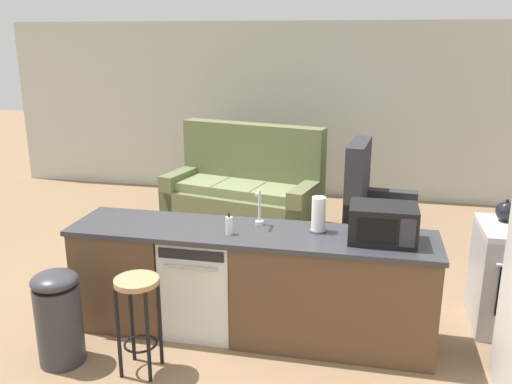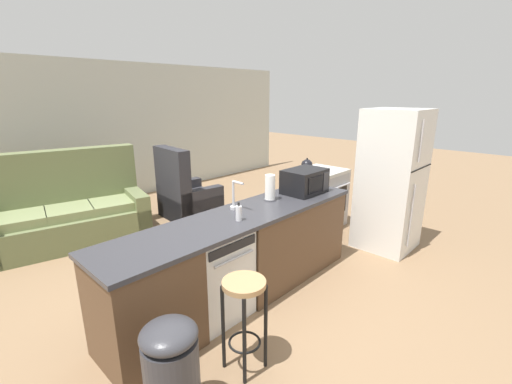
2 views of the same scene
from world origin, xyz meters
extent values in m
plane|color=#896B4C|center=(0.00, 0.00, 0.00)|extent=(24.00, 24.00, 0.00)
cube|color=beige|center=(0.30, 4.20, 1.30)|extent=(10.00, 0.06, 2.60)
cube|color=brown|center=(-0.93, 0.00, 0.43)|extent=(0.75, 0.62, 0.86)
cube|color=brown|center=(0.83, 0.00, 0.43)|extent=(1.55, 0.62, 0.86)
cube|color=#333338|center=(0.15, 0.00, 0.88)|extent=(2.94, 0.66, 0.04)
cube|color=black|center=(0.15, 0.00, 0.04)|extent=(2.86, 0.56, 0.08)
cube|color=silver|center=(-0.25, 0.00, 0.42)|extent=(0.58, 0.58, 0.84)
cube|color=black|center=(-0.25, -0.30, 0.78)|extent=(0.52, 0.01, 0.08)
cylinder|color=#B2B2B7|center=(-0.25, -0.31, 0.68)|extent=(0.44, 0.02, 0.02)
cube|color=#B7B7BC|center=(2.35, 0.55, 0.42)|extent=(0.76, 0.64, 0.85)
cube|color=black|center=(2.35, 0.22, 0.47)|extent=(0.53, 0.01, 0.43)
cylinder|color=silver|center=(2.35, 0.20, 0.70)|extent=(0.61, 0.03, 0.03)
cube|color=silver|center=(2.35, 0.55, 0.88)|extent=(0.76, 0.64, 0.05)
torus|color=black|center=(2.18, 0.42, 0.89)|extent=(0.16, 0.16, 0.01)
torus|color=black|center=(2.52, 0.42, 0.89)|extent=(0.16, 0.16, 0.01)
torus|color=black|center=(2.18, 0.68, 0.89)|extent=(0.16, 0.16, 0.01)
torus|color=black|center=(2.52, 0.68, 0.89)|extent=(0.16, 0.16, 0.01)
cube|color=silver|center=(2.35, -0.55, 0.92)|extent=(0.72, 0.70, 1.84)
cylinder|color=#B2B2B7|center=(2.15, -0.92, 1.49)|extent=(0.02, 0.02, 0.49)
cylinder|color=#B2B2B7|center=(2.15, -0.92, 0.57)|extent=(0.02, 0.02, 0.80)
cube|color=black|center=(2.35, -0.90, 1.14)|extent=(0.68, 0.01, 0.01)
cube|color=black|center=(1.17, 0.00, 1.04)|extent=(0.50, 0.36, 0.28)
cube|color=black|center=(1.13, -0.18, 1.04)|extent=(0.27, 0.01, 0.18)
cube|color=#2D2D33|center=(1.34, -0.18, 1.04)|extent=(0.11, 0.01, 0.21)
cylinder|color=silver|center=(0.19, 0.17, 0.92)|extent=(0.07, 0.07, 0.03)
cylinder|color=silver|center=(0.19, 0.17, 1.06)|extent=(0.02, 0.02, 0.26)
cylinder|color=silver|center=(0.19, 0.10, 1.19)|extent=(0.02, 0.14, 0.02)
cylinder|color=#4C4C51|center=(0.68, 0.10, 0.91)|extent=(0.14, 0.14, 0.01)
cylinder|color=white|center=(0.68, 0.10, 1.05)|extent=(0.11, 0.11, 0.27)
cylinder|color=silver|center=(0.01, -0.10, 0.97)|extent=(0.06, 0.06, 0.14)
cylinder|color=black|center=(0.01, -0.10, 1.06)|extent=(0.02, 0.02, 0.04)
sphere|color=black|center=(2.18, 0.68, 0.99)|extent=(0.17, 0.17, 0.17)
sphere|color=black|center=(2.18, 0.68, 1.08)|extent=(0.03, 0.03, 0.03)
cone|color=black|center=(2.26, 0.68, 1.00)|extent=(0.08, 0.04, 0.06)
cylinder|color=tan|center=(-0.52, -0.70, 0.72)|extent=(0.32, 0.32, 0.04)
cylinder|color=black|center=(-0.63, -0.81, 0.35)|extent=(0.03, 0.03, 0.70)
cylinder|color=black|center=(-0.41, -0.81, 0.35)|extent=(0.03, 0.03, 0.70)
cylinder|color=black|center=(-0.63, -0.58, 0.35)|extent=(0.03, 0.03, 0.70)
cylinder|color=black|center=(-0.41, -0.58, 0.35)|extent=(0.03, 0.03, 0.70)
torus|color=black|center=(-0.52, -0.70, 0.22)|extent=(0.25, 0.25, 0.02)
cylinder|color=#333338|center=(-1.16, -0.71, 0.31)|extent=(0.34, 0.34, 0.62)
ellipsoid|color=#333338|center=(-1.16, -0.71, 0.67)|extent=(0.35, 0.35, 0.14)
cube|color=#667047|center=(-0.57, 2.69, 0.21)|extent=(2.15, 1.32, 0.42)
cube|color=#667047|center=(-0.50, 3.01, 0.64)|extent=(2.00, 0.68, 1.27)
cube|color=#667047|center=(0.31, 2.49, 0.31)|extent=(0.39, 0.92, 0.62)
cube|color=#7D8959|center=(-1.12, 2.76, 0.48)|extent=(0.69, 0.74, 0.12)
cube|color=#7D8959|center=(-0.58, 2.64, 0.48)|extent=(0.69, 0.74, 0.12)
cube|color=#7D8959|center=(-0.04, 2.52, 0.48)|extent=(0.69, 0.74, 0.12)
cube|color=#2D2D33|center=(1.22, 2.36, 0.20)|extent=(0.88, 0.93, 0.40)
cube|color=#2D2D33|center=(0.92, 2.39, 0.60)|extent=(0.28, 0.87, 1.20)
cube|color=#2D2D33|center=(1.19, 2.02, 0.28)|extent=(0.81, 0.24, 0.55)
cube|color=#2D2D33|center=(1.26, 2.70, 0.28)|extent=(0.81, 0.24, 0.55)
camera|label=1|loc=(1.04, -3.94, 2.39)|focal=38.00mm
camera|label=2|loc=(-2.03, -2.24, 2.03)|focal=24.00mm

